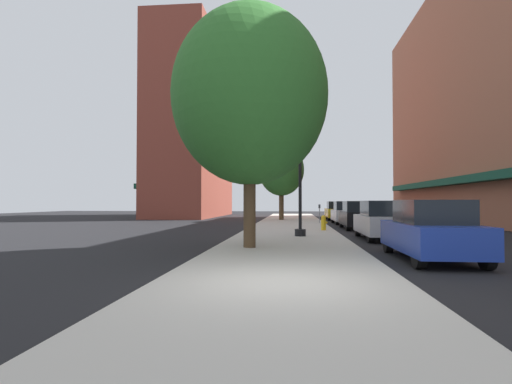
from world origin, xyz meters
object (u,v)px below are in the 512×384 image
(car_black, at_px, (358,215))
(car_white, at_px, (346,213))
(tree_mid, at_px, (281,170))
(car_yellow, at_px, (337,211))
(fire_hydrant, at_px, (324,223))
(tree_near, at_px, (250,96))
(parking_meter_near, at_px, (319,211))
(car_silver, at_px, (382,221))
(car_blue, at_px, (431,231))
(lamppost, at_px, (300,165))

(car_black, relative_size, car_white, 1.00)
(tree_mid, bearing_deg, car_yellow, 25.99)
(fire_hydrant, distance_m, car_black, 3.56)
(car_white, bearing_deg, tree_mid, 140.96)
(tree_near, xyz_separation_m, car_white, (5.20, 16.91, -4.30))
(tree_mid, height_order, car_black, tree_mid)
(fire_hydrant, bearing_deg, car_white, 75.45)
(parking_meter_near, xyz_separation_m, car_black, (1.95, -4.84, -0.14))
(parking_meter_near, xyz_separation_m, tree_mid, (-2.87, 5.04, 3.37))
(fire_hydrant, relative_size, car_white, 0.18)
(tree_mid, xyz_separation_m, car_black, (4.82, -9.88, -3.51))
(tree_near, relative_size, car_yellow, 1.85)
(car_white, height_order, car_yellow, same)
(fire_hydrant, xyz_separation_m, car_white, (2.20, 8.49, 0.29))
(car_silver, distance_m, car_black, 6.66)
(parking_meter_near, distance_m, car_black, 5.22)
(tree_mid, relative_size, car_blue, 1.49)
(parking_meter_near, relative_size, tree_mid, 0.20)
(parking_meter_near, distance_m, car_silver, 11.66)
(tree_near, xyz_separation_m, tree_mid, (0.38, 21.08, -0.79))
(tree_near, bearing_deg, car_white, 72.91)
(car_silver, distance_m, car_yellow, 18.89)
(car_silver, height_order, car_yellow, same)
(car_black, relative_size, car_yellow, 1.00)
(fire_hydrant, relative_size, car_black, 0.18)
(fire_hydrant, bearing_deg, lamppost, -108.52)
(tree_near, distance_m, car_black, 13.08)
(tree_near, xyz_separation_m, car_silver, (5.20, 4.54, -4.30))
(car_silver, xyz_separation_m, car_black, (0.00, 6.66, 0.00))
(tree_mid, relative_size, car_yellow, 1.49)
(lamppost, xyz_separation_m, tree_near, (-1.72, -4.60, 1.91))
(lamppost, relative_size, parking_meter_near, 4.50)
(car_black, bearing_deg, car_white, 91.89)
(car_black, bearing_deg, tree_near, -113.02)
(tree_mid, height_order, car_white, tree_mid)
(car_blue, xyz_separation_m, car_black, (0.00, 12.83, 0.00))
(car_silver, bearing_deg, car_yellow, 88.57)
(tree_near, relative_size, tree_mid, 1.24)
(tree_near, xyz_separation_m, car_blue, (5.20, -1.63, -4.30))
(car_blue, bearing_deg, lamppost, 120.85)
(car_white, xyz_separation_m, car_yellow, (0.00, 6.52, 0.00))
(car_blue, relative_size, car_black, 1.00)
(fire_hydrant, height_order, car_yellow, car_yellow)
(fire_hydrant, xyz_separation_m, car_silver, (2.20, -3.88, 0.29))
(lamppost, height_order, car_black, lamppost)
(parking_meter_near, distance_m, tree_near, 16.88)
(lamppost, xyz_separation_m, tree_mid, (-1.34, 16.48, 1.11))
(parking_meter_near, relative_size, car_black, 0.30)
(lamppost, bearing_deg, car_silver, -1.05)
(lamppost, height_order, car_blue, lamppost)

